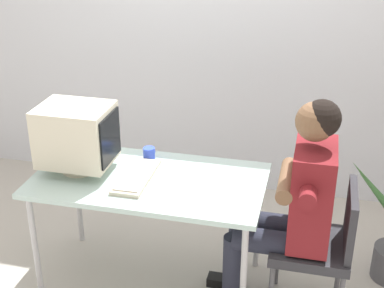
% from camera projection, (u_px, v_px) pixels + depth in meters
% --- Properties ---
extents(ground_plane, '(12.00, 12.00, 0.00)m').
position_uv_depth(ground_plane, '(153.00, 279.00, 3.56)').
color(ground_plane, '#B2ADA3').
extents(wall_back, '(8.00, 0.10, 3.00)m').
position_uv_depth(wall_back, '(241.00, 5.00, 4.10)').
color(wall_back, silver).
rests_on(wall_back, ground_plane).
extents(desk, '(1.37, 0.73, 0.74)m').
position_uv_depth(desk, '(149.00, 186.00, 3.27)').
color(desk, '#B7B7BC').
rests_on(desk, ground_plane).
extents(crt_monitor, '(0.43, 0.33, 0.41)m').
position_uv_depth(crt_monitor, '(77.00, 135.00, 3.24)').
color(crt_monitor, beige).
rests_on(crt_monitor, desk).
extents(keyboard, '(0.18, 0.45, 0.03)m').
position_uv_depth(keyboard, '(136.00, 176.00, 3.23)').
color(keyboard, beige).
rests_on(keyboard, desk).
extents(office_chair, '(0.44, 0.44, 0.83)m').
position_uv_depth(office_chair, '(322.00, 241.00, 3.10)').
color(office_chair, '#4C4C51').
rests_on(office_chair, ground_plane).
extents(person_seated, '(0.70, 0.59, 1.33)m').
position_uv_depth(person_seated, '(293.00, 200.00, 3.04)').
color(person_seated, maroon).
rests_on(person_seated, ground_plane).
extents(desk_mug, '(0.07, 0.09, 0.08)m').
position_uv_depth(desk_mug, '(149.00, 153.00, 3.46)').
color(desk_mug, blue).
rests_on(desk_mug, desk).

